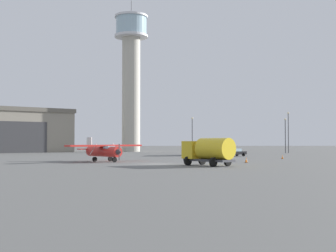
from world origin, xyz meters
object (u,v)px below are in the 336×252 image
object	(u,v)px
control_tower	(131,70)
traffic_cone_near_left	(246,160)
truck_box_blue	(193,147)
car_black	(234,152)
airplane_red	(103,150)
light_post_west	(288,129)
truck_fuel_tanker_yellow	(209,150)
light_post_east	(285,132)
traffic_cone_near_right	(283,157)
light_post_north	(192,132)

from	to	relation	value
control_tower	traffic_cone_near_left	xyz separation A→B (m)	(16.96, -59.62, -20.87)
truck_box_blue	car_black	bearing A→B (deg)	66.60
airplane_red	light_post_west	size ratio (longest dim) A/B	1.03
airplane_red	traffic_cone_near_left	bearing A→B (deg)	40.17
car_black	truck_fuel_tanker_yellow	bearing A→B (deg)	-140.77
car_black	light_post_east	xyz separation A→B (m)	(15.01, 18.82, 3.93)
traffic_cone_near_right	traffic_cone_near_left	bearing A→B (deg)	-125.05
truck_fuel_tanker_yellow	car_black	bearing A→B (deg)	-55.06
truck_fuel_tanker_yellow	car_black	xyz separation A→B (m)	(8.49, 30.18, -0.95)
airplane_red	light_post_west	bearing A→B (deg)	99.33
airplane_red	car_black	xyz separation A→B (m)	(21.11, 19.55, -0.77)
light_post_west	traffic_cone_near_right	xyz separation A→B (m)	(-11.39, -33.33, -5.17)
truck_fuel_tanker_yellow	car_black	distance (m)	31.36
traffic_cone_near_right	truck_box_blue	bearing A→B (deg)	124.89
light_post_east	traffic_cone_near_right	bearing A→B (deg)	-107.85
control_tower	truck_box_blue	xyz separation A→B (m)	(13.02, -31.06, -19.70)
truck_fuel_tanker_yellow	light_post_west	xyz separation A→B (m)	(24.99, 51.59, 3.81)
light_post_west	light_post_east	size ratio (longest dim) A/B	1.20
light_post_north	light_post_west	bearing A→B (deg)	-3.09
light_post_west	traffic_cone_near_right	world-z (taller)	light_post_west
truck_box_blue	traffic_cone_near_left	xyz separation A→B (m)	(3.94, -28.56, -1.17)
truck_box_blue	car_black	size ratio (longest dim) A/B	1.50
control_tower	airplane_red	xyz separation A→B (m)	(-1.25, -55.84, -19.71)
traffic_cone_near_right	light_post_north	bearing A→B (deg)	106.82
light_post_north	traffic_cone_near_left	xyz separation A→B (m)	(2.42, -45.92, -4.54)
light_post_west	traffic_cone_near_left	distance (m)	49.04
control_tower	car_black	size ratio (longest dim) A/B	8.37
control_tower	light_post_east	distance (m)	42.37
traffic_cone_near_left	airplane_red	bearing A→B (deg)	168.28
traffic_cone_near_left	truck_box_blue	bearing A→B (deg)	97.86
car_black	light_post_east	size ratio (longest dim) A/B	0.61
light_post_north	traffic_cone_near_right	world-z (taller)	light_post_north
truck_box_blue	light_post_east	bearing A→B (deg)	135.88
light_post_east	light_post_north	size ratio (longest dim) A/B	0.95
light_post_west	truck_fuel_tanker_yellow	bearing A→B (deg)	-115.85
traffic_cone_near_right	light_post_east	bearing A→B (deg)	72.15
truck_fuel_tanker_yellow	car_black	world-z (taller)	truck_fuel_tanker_yellow
control_tower	airplane_red	distance (m)	59.23
light_post_west	light_post_north	world-z (taller)	light_post_west
airplane_red	truck_box_blue	distance (m)	28.60
truck_box_blue	airplane_red	bearing A→B (deg)	-15.91
airplane_red	car_black	distance (m)	28.78
control_tower	light_post_east	xyz separation A→B (m)	(34.87, -17.47, -16.54)
light_post_east	light_post_west	bearing A→B (deg)	60.06
truck_fuel_tanker_yellow	traffic_cone_near_right	distance (m)	22.81
light_post_east	light_post_north	bearing A→B (deg)	169.50
truck_box_blue	traffic_cone_near_right	world-z (taller)	truck_box_blue
control_tower	truck_fuel_tanker_yellow	bearing A→B (deg)	-80.29
control_tower	car_black	distance (m)	46.16
airplane_red	traffic_cone_near_right	size ratio (longest dim) A/B	14.16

